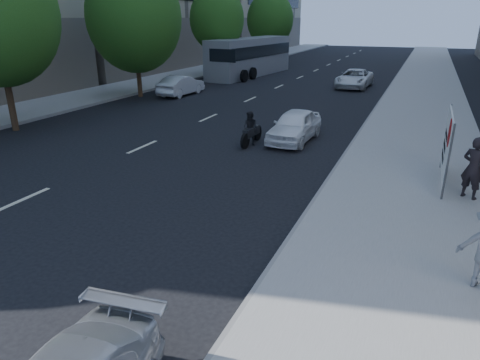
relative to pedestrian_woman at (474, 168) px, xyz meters
The scene contains 13 objects.
ground 8.95m from the pedestrian_woman, 128.26° to the right, with size 160.00×160.00×0.00m, color black.
near_sidewalk 13.15m from the pedestrian_woman, 96.58° to the left, with size 5.00×120.00×0.15m, color gray.
far_sidewalk 25.80m from the pedestrian_woman, 149.66° to the left, with size 4.50×120.00×0.15m, color gray.
tree_far_c 22.49m from the pedestrian_woman, 150.14° to the left, with size 6.00×6.00×8.47m.
tree_far_d 30.23m from the pedestrian_woman, 129.83° to the left, with size 4.80×4.80×7.65m.
tree_far_e 41.87m from the pedestrian_woman, 117.41° to the left, with size 5.40×5.40×7.89m.
pedestrian_woman is the anchor object (origin of this frame).
protest_banner 1.33m from the pedestrian_woman, 124.32° to the left, with size 0.08×3.06×2.20m.
white_sedan_near 7.89m from the pedestrian_woman, 145.64° to the left, with size 1.57×3.90×1.33m, color white.
white_sedan_mid 21.18m from the pedestrian_woman, 143.27° to the left, with size 1.40×4.03×1.33m, color silver.
white_sedan_far 21.88m from the pedestrian_woman, 107.55° to the left, with size 2.25×4.88×1.36m, color white.
motorcycle 8.59m from the pedestrian_woman, 158.76° to the left, with size 0.72×2.05×1.42m.
bus 29.82m from the pedestrian_woman, 124.01° to the left, with size 3.79×12.27×3.30m.
Camera 1 is at (3.91, -6.06, 5.01)m, focal length 32.00 mm.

